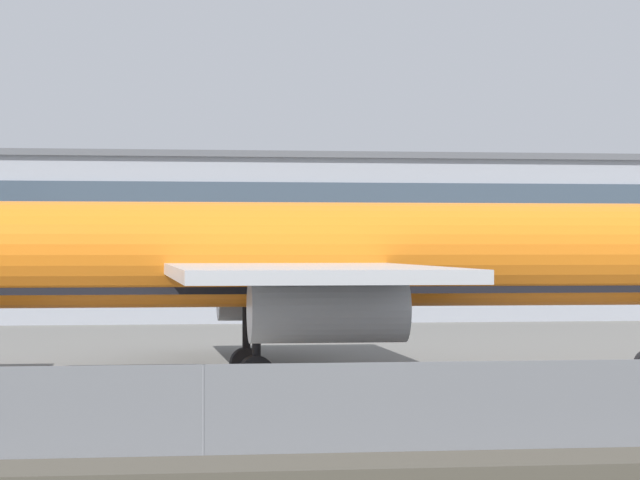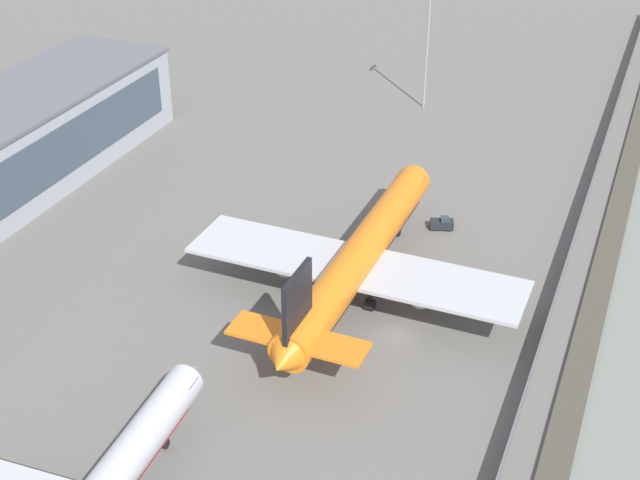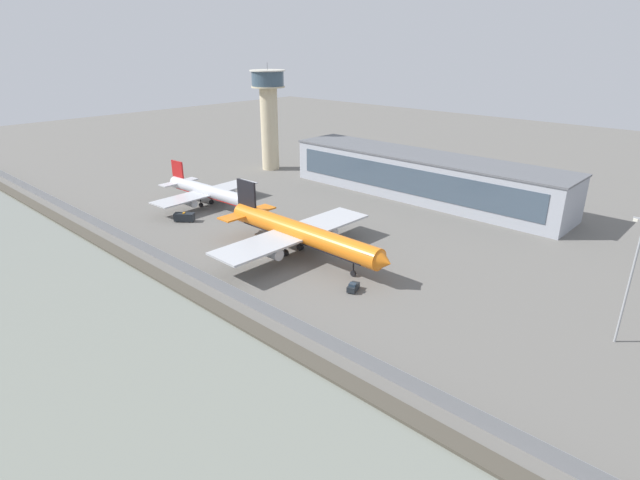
{
  "view_description": "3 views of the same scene",
  "coord_description": "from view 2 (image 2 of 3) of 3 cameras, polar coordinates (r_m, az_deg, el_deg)",
  "views": [
    {
      "loc": [
        -2.85,
        -58.37,
        5.98
      ],
      "look_at": [
        6.57,
        6.51,
        6.19
      ],
      "focal_mm": 85.0,
      "sensor_mm": 36.0,
      "label": 1
    },
    {
      "loc": [
        -79.78,
        -23.13,
        61.53
      ],
      "look_at": [
        7.86,
        12.63,
        5.45
      ],
      "focal_mm": 50.0,
      "sensor_mm": 36.0,
      "label": 2
    },
    {
      "loc": [
        79.23,
        -65.37,
        44.64
      ],
      "look_at": [
        7.68,
        11.52,
        2.83
      ],
      "focal_mm": 28.0,
      "sensor_mm": 36.0,
      "label": 3
    }
  ],
  "objects": [
    {
      "name": "apron_light_mast_apron_west",
      "position": [
        160.35,
        6.88,
        12.34
      ],
      "size": [
        3.2,
        0.4,
        20.94
      ],
      "color": "#93969B",
      "rests_on": "ground"
    },
    {
      "name": "cargo_jet_orange",
      "position": [
        106.71,
        2.5,
        -1.15
      ],
      "size": [
        48.09,
        40.98,
        14.06
      ],
      "color": "orange",
      "rests_on": "ground"
    },
    {
      "name": "perimeter_fence",
      "position": [
        100.2,
        13.7,
        -7.33
      ],
      "size": [
        280.0,
        0.1,
        2.63
      ],
      "color": "slate",
      "rests_on": "ground"
    },
    {
      "name": "baggage_tug",
      "position": [
        124.11,
        7.82,
        1.04
      ],
      "size": [
        2.57,
        3.55,
        1.8
      ],
      "color": "#1E2328",
      "rests_on": "ground"
    },
    {
      "name": "ground_plane",
      "position": [
        103.37,
        4.87,
        -6.02
      ],
      "size": [
        500.0,
        500.0,
        0.0
      ],
      "primitive_type": "plane",
      "color": "#66635E"
    },
    {
      "name": "shoreline_seawall",
      "position": [
        100.63,
        16.15,
        -8.32
      ],
      "size": [
        320.0,
        3.0,
        0.5
      ],
      "color": "#474238",
      "rests_on": "ground"
    }
  ]
}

